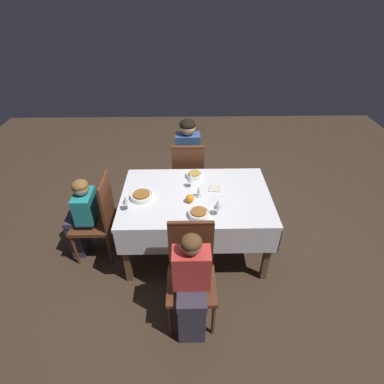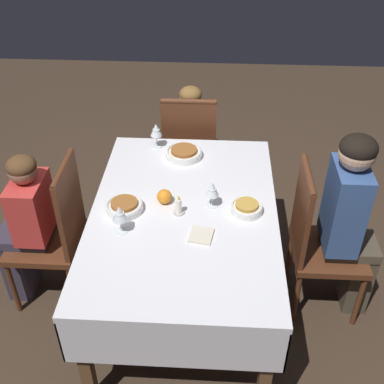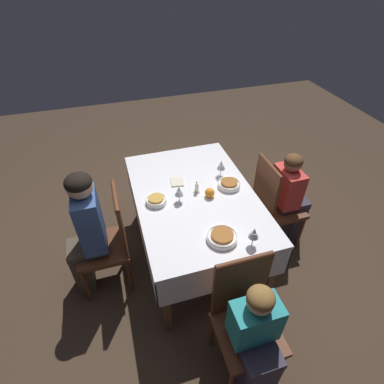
{
  "view_description": "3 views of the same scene",
  "coord_description": "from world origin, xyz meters",
  "views": [
    {
      "loc": [
        -0.09,
        -2.44,
        2.55
      ],
      "look_at": [
        -0.04,
        -0.04,
        0.82
      ],
      "focal_mm": 28.0,
      "sensor_mm": 36.0,
      "label": 1
    },
    {
      "loc": [
        2.04,
        0.16,
        2.4
      ],
      "look_at": [
        0.06,
        0.05,
        0.92
      ],
      "focal_mm": 45.0,
      "sensor_mm": 36.0,
      "label": 2
    },
    {
      "loc": [
        -1.88,
        0.6,
        2.41
      ],
      "look_at": [
        -0.06,
        0.04,
        0.83
      ],
      "focal_mm": 28.0,
      "sensor_mm": 36.0,
      "label": 3
    }
  ],
  "objects": [
    {
      "name": "wine_glass_south",
      "position": [
        0.19,
        -0.31,
        0.87
      ],
      "size": [
        0.08,
        0.08,
        0.16
      ],
      "color": "white",
      "rests_on": "dining_table"
    },
    {
      "name": "person_child_teal",
      "position": [
        -1.2,
        -0.03,
        0.53
      ],
      "size": [
        0.33,
        0.3,
        0.96
      ],
      "rotation": [
        0.0,
        0.0,
        -1.57
      ],
      "color": "#383342",
      "rests_on": "ground_plane"
    },
    {
      "name": "napkin_red_folded",
      "position": [
        0.2,
        0.1,
        0.76
      ],
      "size": [
        0.14,
        0.13,
        0.01
      ],
      "rotation": [
        0.0,
        0.0,
        -0.16
      ],
      "color": "beige",
      "rests_on": "dining_table"
    },
    {
      "name": "bowl_west",
      "position": [
        -0.54,
        -0.04,
        0.78
      ],
      "size": [
        0.23,
        0.23,
        0.06
      ],
      "color": "white",
      "rests_on": "dining_table"
    },
    {
      "name": "dining_table",
      "position": [
        0.0,
        0.0,
        0.66
      ],
      "size": [
        1.52,
        1.01,
        0.75
      ],
      "color": "silver",
      "rests_on": "ground_plane"
    },
    {
      "name": "ground_plane",
      "position": [
        0.0,
        0.0,
        0.0
      ],
      "size": [
        8.0,
        8.0,
        0.0
      ],
      "primitive_type": "plane",
      "color": "#3D2D21"
    },
    {
      "name": "wine_glass_west",
      "position": [
        -0.66,
        -0.22,
        0.87
      ],
      "size": [
        0.08,
        0.08,
        0.17
      ],
      "color": "white",
      "rests_on": "dining_table"
    },
    {
      "name": "person_adult_denim",
      "position": [
        -0.08,
        0.93,
        0.68
      ],
      "size": [
        0.3,
        0.34,
        1.2
      ],
      "rotation": [
        0.0,
        0.0,
        3.14
      ],
      "color": "#4C4233",
      "rests_on": "ground_plane"
    },
    {
      "name": "chair_north",
      "position": [
        -0.08,
        0.77,
        0.52
      ],
      "size": [
        0.42,
        0.42,
        0.98
      ],
      "rotation": [
        0.0,
        0.0,
        3.14
      ],
      "color": "#562D19",
      "rests_on": "ground_plane"
    },
    {
      "name": "candle_centerpiece",
      "position": [
        0.03,
        -0.03,
        0.79
      ],
      "size": [
        0.06,
        0.06,
        0.12
      ],
      "color": "beige",
      "rests_on": "dining_table"
    },
    {
      "name": "wine_glass_north",
      "position": [
        -0.05,
        0.15,
        0.86
      ],
      "size": [
        0.07,
        0.07,
        0.16
      ],
      "color": "white",
      "rests_on": "dining_table"
    },
    {
      "name": "chair_west",
      "position": [
        -1.02,
        -0.03,
        0.52
      ],
      "size": [
        0.42,
        0.42,
        0.98
      ],
      "rotation": [
        0.0,
        0.0,
        -1.57
      ],
      "color": "#562D19",
      "rests_on": "ground_plane"
    },
    {
      "name": "chair_south",
      "position": [
        -0.06,
        -0.77,
        0.52
      ],
      "size": [
        0.42,
        0.42,
        0.98
      ],
      "color": "#562D19",
      "rests_on": "ground_plane"
    },
    {
      "name": "bowl_south",
      "position": [
        0.02,
        -0.32,
        0.78
      ],
      "size": [
        0.2,
        0.2,
        0.06
      ],
      "color": "white",
      "rests_on": "dining_table"
    },
    {
      "name": "bowl_north",
      "position": [
        -0.01,
        0.34,
        0.78
      ],
      "size": [
        0.17,
        0.17,
        0.06
      ],
      "color": "white",
      "rests_on": "dining_table"
    },
    {
      "name": "person_child_red",
      "position": [
        -0.06,
        -0.94,
        0.56
      ],
      "size": [
        0.3,
        0.33,
        1.02
      ],
      "color": "#383342",
      "rests_on": "ground_plane"
    },
    {
      "name": "orange_fruit",
      "position": [
        -0.06,
        -0.11,
        0.79
      ],
      "size": [
        0.08,
        0.08,
        0.08
      ],
      "primitive_type": "sphere",
      "color": "orange",
      "rests_on": "dining_table"
    }
  ]
}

